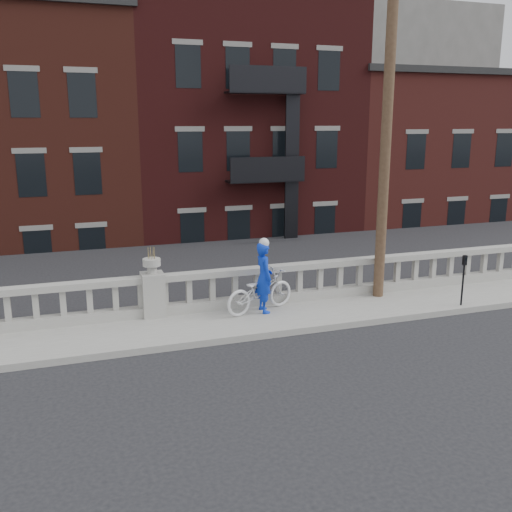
{
  "coord_description": "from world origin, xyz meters",
  "views": [
    {
      "loc": [
        -1.93,
        -9.74,
        4.92
      ],
      "look_at": [
        2.46,
        3.2,
        1.67
      ],
      "focal_mm": 40.0,
      "sensor_mm": 36.0,
      "label": 1
    }
  ],
  "objects": [
    {
      "name": "cyclist",
      "position": [
        2.72,
        3.35,
        1.06
      ],
      "size": [
        0.44,
        0.67,
        1.82
      ],
      "primitive_type": "imported",
      "rotation": [
        0.0,
        0.0,
        1.58
      ],
      "color": "#0C2CB5",
      "rests_on": "sidewalk"
    },
    {
      "name": "lower_level",
      "position": [
        0.56,
        23.04,
        2.63
      ],
      "size": [
        80.0,
        44.0,
        20.8
      ],
      "color": "#605E59",
      "rests_on": "ground"
    },
    {
      "name": "ground",
      "position": [
        0.0,
        0.0,
        0.0
      ],
      "size": [
        120.0,
        120.0,
        0.0
      ],
      "primitive_type": "plane",
      "color": "black",
      "rests_on": "ground"
    },
    {
      "name": "bicycle",
      "position": [
        2.64,
        3.43,
        0.68
      ],
      "size": [
        2.15,
        1.33,
        1.07
      ],
      "primitive_type": "imported",
      "rotation": [
        0.0,
        0.0,
        1.9
      ],
      "color": "silver",
      "rests_on": "sidewalk"
    },
    {
      "name": "balustrade",
      "position": [
        0.0,
        3.95,
        0.64
      ],
      "size": [
        28.0,
        0.34,
        1.03
      ],
      "color": "gray",
      "rests_on": "sidewalk"
    },
    {
      "name": "planter_pedestal",
      "position": [
        0.0,
        3.95,
        0.83
      ],
      "size": [
        0.55,
        0.55,
        1.76
      ],
      "color": "gray",
      "rests_on": "sidewalk"
    },
    {
      "name": "parking_meter_d",
      "position": [
        7.85,
        2.15,
        1.0
      ],
      "size": [
        0.1,
        0.09,
        1.36
      ],
      "color": "black",
      "rests_on": "sidewalk"
    },
    {
      "name": "sidewalk",
      "position": [
        0.0,
        3.0,
        0.07
      ],
      "size": [
        32.0,
        2.2,
        0.15
      ],
      "primitive_type": "cube",
      "color": "gray",
      "rests_on": "ground"
    },
    {
      "name": "utility_pole",
      "position": [
        6.2,
        3.6,
        5.24
      ],
      "size": [
        1.6,
        0.28,
        10.0
      ],
      "color": "#422D1E",
      "rests_on": "sidewalk"
    }
  ]
}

